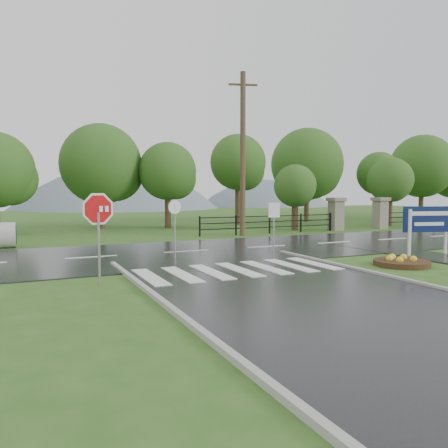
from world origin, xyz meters
name	(u,v)px	position (x,y,z in m)	size (l,w,h in m)	color
ground	(339,307)	(0.00, 0.00, 0.00)	(120.00, 120.00, 0.00)	#2F581D
main_road	(187,252)	(0.00, 10.00, 0.00)	(90.00, 8.00, 0.04)	black
walkway	(444,259)	(8.50, 4.00, 0.00)	(2.20, 11.00, 0.04)	#2A2A2C
crosswalk	(239,269)	(0.00, 5.00, 0.06)	(6.50, 2.80, 0.02)	silver
curb_left	(322,431)	(-3.55, -4.00, 0.00)	(0.15, 24.00, 0.12)	#A3A39B
pillar_west	(336,213)	(13.00, 16.00, 1.18)	(1.00, 1.00, 2.24)	gray
pillar_east	(380,212)	(17.00, 16.00, 1.18)	(1.00, 1.00, 2.24)	gray
fence_west	(270,222)	(7.75, 16.00, 0.72)	(9.58, 0.08, 1.20)	black
hills	(92,303)	(3.49, 65.00, -15.54)	(102.00, 48.00, 48.00)	slate
treeline	(134,228)	(1.00, 24.00, 0.00)	(83.20, 5.20, 10.00)	#275319
stop_sign	(98,217)	(-4.53, 4.70, 1.91)	(1.19, 0.31, 2.75)	#939399
estate_billboard	(429,222)	(8.76, 4.99, 1.39)	(2.25, 0.63, 2.02)	silver
flower_bed	(402,262)	(5.73, 3.53, 0.14)	(1.93, 1.93, 0.39)	#332111
reg_sign_small	(274,219)	(2.81, 7.40, 1.54)	(0.48, 0.10, 2.18)	#939399
reg_sign_round	(175,222)	(-1.08, 8.38, 1.45)	(0.53, 0.10, 2.30)	#939399
utility_pole_east	(243,153)	(5.57, 15.50, 4.91)	(1.67, 0.62, 9.66)	#473523
entrance_tree_left	(295,186)	(10.67, 17.50, 3.02)	(2.91, 2.91, 4.51)	#3D2B1C
entrance_tree_right	(390,180)	(19.41, 17.50, 3.53)	(3.46, 3.46, 5.29)	#3D2B1C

